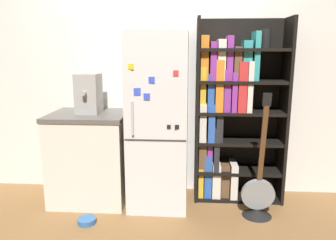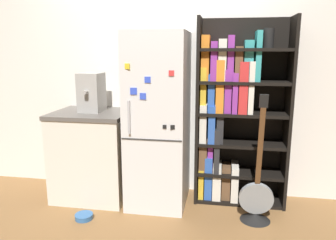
% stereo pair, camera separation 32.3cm
% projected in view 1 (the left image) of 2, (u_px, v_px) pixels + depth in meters
% --- Properties ---
extents(ground_plane, '(16.00, 16.00, 0.00)m').
position_uv_depth(ground_plane, '(158.00, 206.00, 3.27)').
color(ground_plane, olive).
extents(wall_back, '(8.00, 0.05, 2.60)m').
position_uv_depth(wall_back, '(162.00, 72.00, 3.47)').
color(wall_back, white).
rests_on(wall_back, ground_plane).
extents(refrigerator, '(0.57, 0.68, 1.70)m').
position_uv_depth(refrigerator, '(159.00, 120.00, 3.21)').
color(refrigerator, silver).
rests_on(refrigerator, ground_plane).
extents(bookshelf, '(0.89, 0.36, 1.84)m').
position_uv_depth(bookshelf, '(229.00, 112.00, 3.33)').
color(bookshelf, black).
rests_on(bookshelf, ground_plane).
extents(kitchen_counter, '(0.77, 0.66, 0.91)m').
position_uv_depth(kitchen_counter, '(91.00, 157.00, 3.36)').
color(kitchen_counter, silver).
rests_on(kitchen_counter, ground_plane).
extents(espresso_machine, '(0.22, 0.31, 0.39)m').
position_uv_depth(espresso_machine, '(89.00, 93.00, 3.23)').
color(espresso_machine, '#A5A39E').
rests_on(espresso_machine, kitchen_counter).
extents(guitar, '(0.31, 0.28, 1.18)m').
position_uv_depth(guitar, '(258.00, 199.00, 3.05)').
color(guitar, black).
rests_on(guitar, ground_plane).
extents(pet_bowl, '(0.17, 0.17, 0.05)m').
position_uv_depth(pet_bowl, '(87.00, 220.00, 2.94)').
color(pet_bowl, '#3366A5').
rests_on(pet_bowl, ground_plane).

